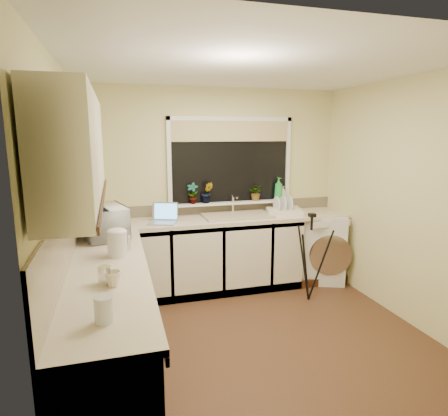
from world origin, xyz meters
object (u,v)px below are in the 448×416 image
at_px(glass_jug, 104,310).
at_px(soap_bottle_green, 278,188).
at_px(laptop, 164,217).
at_px(dish_rack, 284,212).
at_px(cup_back, 294,209).
at_px(washing_machine, 317,246).
at_px(plant_a, 193,193).
at_px(microwave, 105,222).
at_px(cup_left, 113,279).
at_px(tripod, 310,257).
at_px(plant_d, 256,193).
at_px(steel_jar, 105,275).
at_px(soap_bottle_clear, 283,193).
at_px(plant_b, 207,193).
at_px(kettle, 117,244).

height_order(glass_jug, soap_bottle_green, soap_bottle_green).
xyz_separation_m(laptop, dish_rack, (1.51, 0.05, -0.03)).
xyz_separation_m(glass_jug, cup_back, (2.28, 2.38, -0.03)).
distance_m(washing_machine, plant_a, 1.79).
xyz_separation_m(microwave, cup_left, (0.07, -1.29, -0.10)).
bearing_deg(cup_left, plant_a, 64.99).
xyz_separation_m(tripod, microwave, (-2.21, 0.06, 0.54)).
distance_m(dish_rack, soap_bottle_green, 0.35).
distance_m(washing_machine, glass_jug, 3.52).
relative_size(glass_jug, plant_a, 0.56).
xyz_separation_m(laptop, plant_d, (1.22, 0.28, 0.19)).
bearing_deg(cup_back, glass_jug, -133.75).
xyz_separation_m(steel_jar, microwave, (-0.02, 1.23, 0.09)).
bearing_deg(soap_bottle_clear, laptop, -169.70).
xyz_separation_m(glass_jug, plant_b, (1.18, 2.54, 0.21)).
bearing_deg(steel_jar, washing_machine, 33.82).
bearing_deg(soap_bottle_clear, cup_back, -66.62).
xyz_separation_m(dish_rack, plant_a, (-1.13, 0.21, 0.25)).
relative_size(washing_machine, plant_b, 3.39).
height_order(kettle, plant_a, plant_a).
relative_size(steel_jar, soap_bottle_green, 0.43).
xyz_separation_m(cup_back, cup_left, (-2.24, -1.88, 0.01)).
relative_size(plant_b, plant_d, 1.28).
relative_size(tripod, soap_bottle_green, 3.58).
relative_size(steel_jar, cup_left, 1.11).
xyz_separation_m(glass_jug, plant_d, (1.82, 2.56, 0.18)).
relative_size(laptop, cup_left, 3.38).
relative_size(washing_machine, tripod, 0.86).
relative_size(glass_jug, plant_d, 0.72).
xyz_separation_m(washing_machine, glass_jug, (-2.60, -2.32, 0.53)).
xyz_separation_m(plant_a, cup_back, (1.29, -0.15, -0.24)).
bearing_deg(plant_d, kettle, -141.01).
xyz_separation_m(microwave, soap_bottle_green, (2.16, 0.77, 0.14)).
bearing_deg(tripod, steel_jar, -131.04).
xyz_separation_m(laptop, soap_bottle_green, (1.53, 0.29, 0.23)).
bearing_deg(cup_left, cup_back, 40.02).
xyz_separation_m(washing_machine, kettle, (-2.52, -1.17, 0.56)).
height_order(laptop, plant_b, plant_b).
bearing_deg(microwave, laptop, -67.89).
bearing_deg(microwave, plant_a, -69.24).
relative_size(laptop, steel_jar, 3.04).
bearing_deg(tripod, kettle, -143.52).
distance_m(dish_rack, cup_back, 0.18).
relative_size(laptop, dish_rack, 0.87).
bearing_deg(glass_jug, soap_bottle_green, 50.19).
relative_size(soap_bottle_clear, cup_left, 1.56).
distance_m(kettle, dish_rack, 2.35).
bearing_deg(glass_jug, kettle, 85.81).
height_order(plant_d, soap_bottle_clear, plant_d).
height_order(kettle, plant_d, plant_d).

